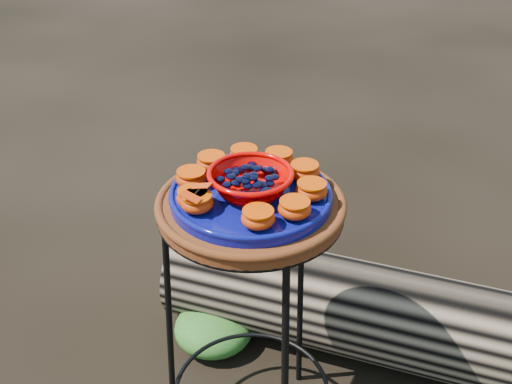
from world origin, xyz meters
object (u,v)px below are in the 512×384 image
Objects in this scene: plant_stand at (251,332)px; terracotta_saucer at (251,207)px; driftwood_log at (424,324)px; red_bowl at (251,182)px; cobalt_plate at (251,196)px.

terracotta_saucer reaches higher than plant_stand.
red_bowl is at bearing -115.48° from driftwood_log.
cobalt_plate is at bearing 0.00° from plant_stand.
red_bowl is (0.00, 0.00, 0.04)m from cobalt_plate.
cobalt_plate is (0.00, 0.00, 0.03)m from terracotta_saucer.
red_bowl reaches higher than cobalt_plate.
cobalt_plate is 0.82m from driftwood_log.
cobalt_plate reaches higher than plant_stand.
plant_stand is at bearing -115.48° from driftwood_log.
plant_stand is 4.06× the size of red_bowl.
terracotta_saucer is at bearing -115.48° from driftwood_log.
plant_stand is 0.39m from cobalt_plate.
plant_stand is 2.03× the size of cobalt_plate.
terracotta_saucer is 0.06m from red_bowl.
cobalt_plate reaches higher than driftwood_log.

